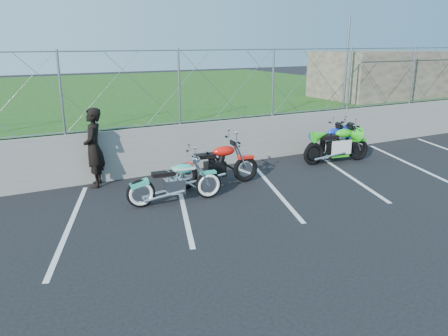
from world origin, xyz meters
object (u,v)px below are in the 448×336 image
naked_orange (217,167)px  sportbike_blue (330,144)px  person_standing (94,148)px  cruiser_turquoise (176,184)px  sportbike_green (338,146)px

naked_orange → sportbike_blue: naked_orange is taller
person_standing → cruiser_turquoise: bearing=51.0°
naked_orange → sportbike_blue: (4.30, 0.82, -0.05)m
cruiser_turquoise → naked_orange: (1.33, 0.64, 0.06)m
cruiser_turquoise → sportbike_green: 5.54m
person_standing → naked_orange: bearing=80.1°
sportbike_blue → person_standing: person_standing is taller
sportbike_green → sportbike_blue: 0.57m
cruiser_turquoise → naked_orange: 1.48m
sportbike_green → sportbike_blue: (0.16, 0.54, -0.05)m
naked_orange → person_standing: bearing=157.6°
cruiser_turquoise → person_standing: 2.48m
naked_orange → sportbike_blue: 4.38m
cruiser_turquoise → sportbike_green: (5.47, 0.91, 0.06)m
cruiser_turquoise → sportbike_green: bearing=14.9°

